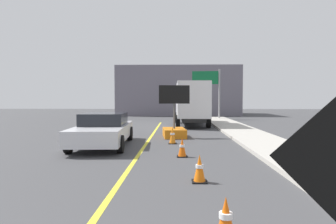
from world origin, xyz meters
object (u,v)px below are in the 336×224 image
object	(u,v)px
traffic_cone_far_lane	(182,147)
pickup_car	(104,129)
highway_guide_sign	(211,85)
traffic_cone_near_sign	(226,219)
traffic_cone_mid_lane	(200,168)
box_truck	(191,102)
arrow_board_trailer	(174,128)
traffic_cone_curbside	(173,135)

from	to	relation	value
traffic_cone_far_lane	pickup_car	bearing A→B (deg)	144.98
pickup_car	highway_guide_sign	world-z (taller)	highway_guide_sign
traffic_cone_near_sign	traffic_cone_mid_lane	size ratio (longest dim) A/B	0.93
pickup_car	traffic_cone_near_sign	world-z (taller)	pickup_car
traffic_cone_near_sign	traffic_cone_far_lane	distance (m)	5.84
box_truck	pickup_car	bearing A→B (deg)	-113.59
pickup_car	traffic_cone_mid_lane	world-z (taller)	pickup_car
pickup_car	traffic_cone_far_lane	size ratio (longest dim) A/B	7.77
box_truck	traffic_cone_near_sign	world-z (taller)	box_truck
box_truck	traffic_cone_far_lane	world-z (taller)	box_truck
arrow_board_trailer	traffic_cone_far_lane	size ratio (longest dim) A/B	4.07
pickup_car	traffic_cone_far_lane	distance (m)	4.03
highway_guide_sign	traffic_cone_far_lane	world-z (taller)	highway_guide_sign
arrow_board_trailer	box_truck	world-z (taller)	box_truck
box_truck	traffic_cone_mid_lane	world-z (taller)	box_truck
box_truck	traffic_cone_mid_lane	distance (m)	15.06
arrow_board_trailer	traffic_cone_near_sign	size ratio (longest dim) A/B	4.36
pickup_car	traffic_cone_near_sign	bearing A→B (deg)	-65.08
pickup_car	traffic_cone_curbside	size ratio (longest dim) A/B	6.65
pickup_car	traffic_cone_curbside	world-z (taller)	pickup_car
traffic_cone_curbside	arrow_board_trailer	bearing A→B (deg)	88.57
arrow_board_trailer	traffic_cone_mid_lane	distance (m)	8.20
pickup_car	traffic_cone_mid_lane	size ratio (longest dim) A/B	7.77
highway_guide_sign	traffic_cone_mid_lane	size ratio (longest dim) A/B	7.54
traffic_cone_near_sign	pickup_car	bearing A→B (deg)	114.92
traffic_cone_curbside	traffic_cone_far_lane	bearing A→B (deg)	-82.79
pickup_car	traffic_cone_curbside	bearing A→B (deg)	11.92
box_truck	pickup_car	world-z (taller)	box_truck
box_truck	traffic_cone_mid_lane	bearing A→B (deg)	-92.24
highway_guide_sign	traffic_cone_far_lane	xyz separation A→B (m)	(-3.29, -19.09, -3.10)
box_truck	pickup_car	size ratio (longest dim) A/B	1.28
traffic_cone_near_sign	arrow_board_trailer	bearing A→B (deg)	94.16
traffic_cone_mid_lane	traffic_cone_curbside	bearing A→B (deg)	96.93
box_truck	traffic_cone_near_sign	size ratio (longest dim) A/B	10.68
arrow_board_trailer	highway_guide_sign	distance (m)	14.67
box_truck	traffic_cone_curbside	size ratio (longest dim) A/B	8.52
traffic_cone_mid_lane	highway_guide_sign	bearing A→B (deg)	82.43
pickup_car	traffic_cone_mid_lane	bearing A→B (deg)	-55.55
highway_guide_sign	traffic_cone_near_sign	xyz separation A→B (m)	(-2.80, -24.91, -3.12)
box_truck	traffic_cone_far_lane	bearing A→B (deg)	-94.47
traffic_cone_mid_lane	traffic_cone_curbside	xyz separation A→B (m)	(-0.72, 5.92, 0.06)
traffic_cone_far_lane	traffic_cone_curbside	size ratio (longest dim) A/B	0.86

